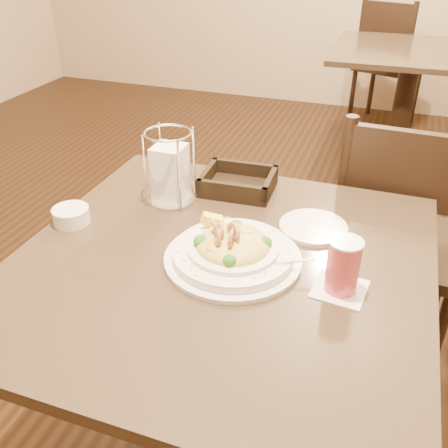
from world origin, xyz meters
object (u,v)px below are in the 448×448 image
(main_table, at_px, (221,338))
(pasta_bowl, at_px, (233,250))
(side_plate, at_px, (313,227))
(dining_chair_near, at_px, (398,240))
(butter_ramekin, at_px, (71,215))
(dining_chair_far, at_px, (387,61))
(bread_basket, at_px, (238,184))
(drink_glass, at_px, (343,266))
(napkin_caddy, at_px, (170,172))
(background_table, at_px, (406,89))

(main_table, height_order, pasta_bowl, pasta_bowl)
(pasta_bowl, height_order, side_plate, pasta_bowl)
(dining_chair_near, distance_m, pasta_bowl, 0.76)
(side_plate, xyz_separation_m, butter_ramekin, (-0.57, -0.17, 0.01))
(dining_chair_near, xyz_separation_m, side_plate, (-0.22, -0.42, 0.25))
(main_table, xyz_separation_m, dining_chair_far, (0.19, 3.09, -0.01))
(main_table, relative_size, bread_basket, 4.53)
(main_table, xyz_separation_m, drink_glass, (0.26, -0.02, 0.29))
(dining_chair_far, xyz_separation_m, napkin_caddy, (-0.40, -2.88, 0.33))
(dining_chair_far, xyz_separation_m, pasta_bowl, (-0.16, -3.08, 0.27))
(background_table, distance_m, butter_ramekin, 2.45)
(dining_chair_far, height_order, bread_basket, dining_chair_far)
(dining_chair_near, height_order, dining_chair_far, same)
(drink_glass, bearing_deg, main_table, 176.08)
(main_table, height_order, dining_chair_near, dining_chair_near)
(bread_basket, relative_size, napkin_caddy, 1.02)
(background_table, relative_size, drink_glass, 7.84)
(bread_basket, xyz_separation_m, butter_ramekin, (-0.33, -0.30, -0.00))
(bread_basket, bearing_deg, napkin_caddy, -141.99)
(dining_chair_near, xyz_separation_m, drink_glass, (-0.12, -0.64, 0.30))
(napkin_caddy, bearing_deg, butter_ramekin, -134.78)
(dining_chair_near, xyz_separation_m, dining_chair_far, (-0.20, 2.47, 0.00))
(dining_chair_near, height_order, pasta_bowl, dining_chair_near)
(napkin_caddy, distance_m, butter_ramekin, 0.27)
(dining_chair_near, xyz_separation_m, pasta_bowl, (-0.36, -0.61, 0.27))
(main_table, distance_m, pasta_bowl, 0.26)
(dining_chair_far, distance_m, napkin_caddy, 2.92)
(background_table, bearing_deg, dining_chair_near, -88.64)
(main_table, bearing_deg, dining_chair_far, 86.51)
(background_table, height_order, butter_ramekin, butter_ramekin)
(pasta_bowl, xyz_separation_m, side_plate, (0.14, 0.19, -0.02))
(drink_glass, xyz_separation_m, side_plate, (-0.09, 0.21, -0.05))
(bread_basket, bearing_deg, background_table, 78.48)
(main_table, height_order, bread_basket, bread_basket)
(dining_chair_far, bearing_deg, pasta_bowl, 105.61)
(main_table, bearing_deg, background_table, 81.65)
(background_table, xyz_separation_m, dining_chair_near, (0.04, -1.73, -0.01))
(side_plate, bearing_deg, bread_basket, 150.38)
(bread_basket, height_order, butter_ramekin, bread_basket)
(drink_glass, distance_m, napkin_caddy, 0.53)
(background_table, xyz_separation_m, bread_basket, (-0.41, -2.02, 0.25))
(dining_chair_near, distance_m, napkin_caddy, 0.80)
(napkin_caddy, bearing_deg, background_table, 75.31)
(dining_chair_far, bearing_deg, background_table, 120.56)
(background_table, distance_m, dining_chair_far, 0.76)
(dining_chair_near, relative_size, drink_glass, 7.97)
(side_plate, bearing_deg, main_table, -130.63)
(side_plate, bearing_deg, drink_glass, -66.04)
(main_table, relative_size, side_plate, 5.47)
(main_table, height_order, drink_glass, drink_glass)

